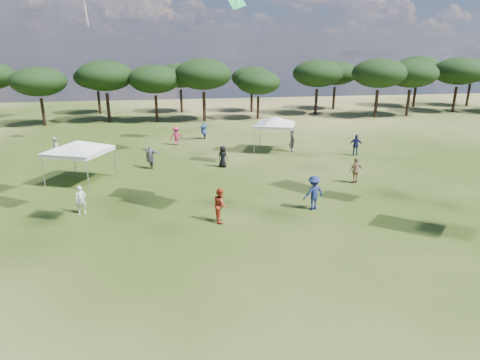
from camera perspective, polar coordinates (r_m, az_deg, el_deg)
The scene contains 4 objects.
tree_line at distance 53.52m, azimuth -6.53°, elevation 14.61°, with size 108.78×17.63×7.77m.
tent_left at distance 27.71m, azimuth -22.10°, elevation 4.99°, with size 6.14×6.14×3.08m.
tent_right at distance 34.34m, azimuth 5.00°, elevation 8.75°, with size 5.97×5.97×3.28m.
festival_crowd at distance 28.91m, azimuth -10.11°, elevation 2.84°, with size 29.35×21.93×1.92m.
Camera 1 is at (-1.63, -5.89, 8.07)m, focal length 30.00 mm.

